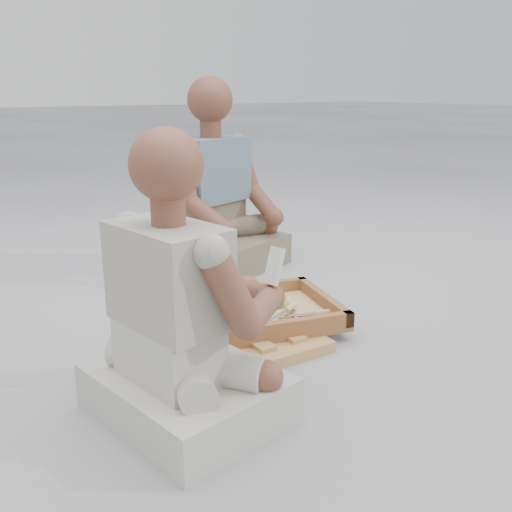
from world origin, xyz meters
TOP-DOWN VIEW (x-y plane):
  - ground at (0.00, 0.00)m, footprint 60.00×60.00m
  - carved_panel at (-0.15, 0.07)m, footprint 0.64×0.44m
  - tool_tray at (0.05, 0.17)m, footprint 0.66×0.58m
  - chisel_0 at (0.11, 0.18)m, footprint 0.21×0.10m
  - chisel_1 at (0.23, 0.03)m, footprint 0.21×0.09m
  - chisel_2 at (0.19, 0.17)m, footprint 0.12×0.20m
  - chisel_3 at (0.13, 0.19)m, footprint 0.21×0.09m
  - chisel_4 at (0.13, 0.31)m, footprint 0.13×0.20m
  - chisel_5 at (0.02, 0.01)m, footprint 0.12×0.20m
  - chisel_6 at (0.01, 0.29)m, footprint 0.20×0.12m
  - chisel_7 at (0.13, 0.10)m, footprint 0.21×0.10m
  - chisel_8 at (-0.03, 0.07)m, footprint 0.08×0.22m
  - chisel_9 at (0.00, 0.25)m, footprint 0.13×0.20m
  - wood_chip_0 at (-0.29, 0.01)m, footprint 0.02×0.02m
  - wood_chip_1 at (0.11, 0.21)m, footprint 0.02×0.02m
  - wood_chip_2 at (0.09, 0.45)m, footprint 0.02×0.02m
  - wood_chip_3 at (-0.27, 0.48)m, footprint 0.02×0.02m
  - wood_chip_4 at (0.01, 0.10)m, footprint 0.02×0.02m
  - wood_chip_5 at (-0.18, 0.25)m, footprint 0.02×0.02m
  - wood_chip_6 at (-0.28, 0.14)m, footprint 0.02×0.02m
  - wood_chip_7 at (-0.09, 0.01)m, footprint 0.02×0.02m
  - wood_chip_8 at (0.38, 0.34)m, footprint 0.02×0.02m
  - wood_chip_9 at (0.09, 0.39)m, footprint 0.02×0.02m
  - wood_chip_10 at (0.03, 0.13)m, footprint 0.02×0.02m
  - wood_chip_11 at (0.35, 0.34)m, footprint 0.02×0.02m
  - wood_chip_12 at (0.33, -0.03)m, footprint 0.02×0.02m
  - craftsman at (-0.48, -0.20)m, footprint 0.58×0.58m
  - companion at (0.33, 0.96)m, footprint 0.73×0.65m
  - mobile_phone at (-0.17, -0.21)m, footprint 0.06×0.06m

SIDE VIEW (x-z plane):
  - ground at x=0.00m, z-range 0.00..0.00m
  - wood_chip_0 at x=-0.29m, z-range 0.00..0.00m
  - wood_chip_1 at x=0.11m, z-range 0.00..0.00m
  - wood_chip_2 at x=0.09m, z-range 0.00..0.00m
  - wood_chip_3 at x=-0.27m, z-range 0.00..0.00m
  - wood_chip_4 at x=0.01m, z-range 0.00..0.00m
  - wood_chip_5 at x=-0.18m, z-range 0.00..0.00m
  - wood_chip_6 at x=-0.28m, z-range 0.00..0.00m
  - wood_chip_7 at x=-0.09m, z-range 0.00..0.00m
  - wood_chip_8 at x=0.38m, z-range 0.00..0.00m
  - wood_chip_9 at x=0.09m, z-range 0.00..0.00m
  - wood_chip_10 at x=0.03m, z-range 0.00..0.00m
  - wood_chip_11 at x=0.35m, z-range 0.00..0.00m
  - wood_chip_12 at x=0.33m, z-range 0.00..0.00m
  - carved_panel at x=-0.15m, z-range 0.00..0.04m
  - tool_tray at x=0.05m, z-range 0.03..0.10m
  - chisel_6 at x=0.01m, z-range 0.06..0.08m
  - chisel_3 at x=0.13m, z-range 0.06..0.08m
  - chisel_2 at x=0.19m, z-range 0.06..0.08m
  - chisel_1 at x=0.23m, z-range 0.06..0.08m
  - chisel_8 at x=-0.03m, z-range 0.06..0.08m
  - chisel_0 at x=0.11m, z-range 0.07..0.09m
  - chisel_4 at x=0.13m, z-range 0.07..0.09m
  - chisel_9 at x=0.00m, z-range 0.07..0.09m
  - chisel_5 at x=0.02m, z-range 0.07..0.09m
  - chisel_7 at x=0.13m, z-range 0.08..0.10m
  - craftsman at x=-0.48m, z-range -0.13..0.68m
  - companion at x=0.33m, z-range -0.16..0.80m
  - mobile_phone at x=-0.17m, z-range 0.34..0.45m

